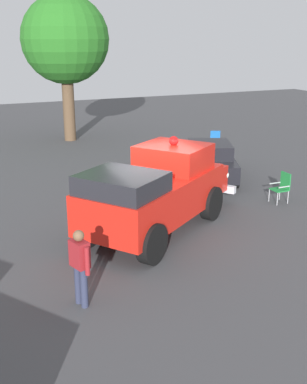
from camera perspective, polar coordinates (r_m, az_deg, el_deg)
The scene contains 9 objects.
ground_plane at distance 14.21m, azimuth 0.42°, elevation -4.14°, with size 60.00×60.00×0.00m, color #424244.
vintage_fire_truck at distance 13.64m, azimuth 0.50°, elevation 0.26°, with size 6.12×5.19×2.59m.
classic_hot_rod at distance 19.16m, azimuth 6.57°, elevation 3.94°, with size 3.48×4.73×1.46m.
lawn_chair_near_truck at distance 18.38m, azimuth -1.59°, elevation 2.95°, with size 0.57×0.56×1.02m.
lawn_chair_by_car at distance 23.54m, azimuth 7.35°, elevation 6.14°, with size 0.65×0.66×1.02m.
lawn_chair_spare at distance 16.69m, azimuth 15.02°, elevation 0.77°, with size 0.50×0.52×1.02m.
spectator_seated at distance 18.25m, azimuth -1.38°, elevation 3.19°, with size 0.44×0.58×1.29m.
spectator_standing at distance 9.97m, azimuth -8.71°, elevation -8.29°, with size 0.37×0.64×1.68m.
oak_tree_left at distance 26.10m, azimuth -10.44°, elevation 17.29°, with size 4.50×4.50×7.48m.
Camera 1 is at (-5.48, -11.97, 5.33)m, focal length 44.98 mm.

